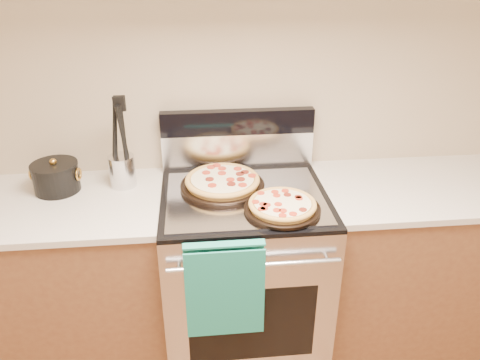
{
  "coord_description": "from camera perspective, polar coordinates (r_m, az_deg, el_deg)",
  "views": [
    {
      "loc": [
        -0.21,
        -0.22,
        1.94
      ],
      "look_at": [
        -0.03,
        1.55,
        1.05
      ],
      "focal_mm": 35.0,
      "sensor_mm": 36.0,
      "label": 1
    }
  ],
  "objects": [
    {
      "name": "saucepan",
      "position": [
        2.33,
        -21.49,
        0.2
      ],
      "size": [
        0.23,
        0.23,
        0.13
      ],
      "primitive_type": "cylinder",
      "rotation": [
        0.0,
        0.0,
        -0.14
      ],
      "color": "black",
      "rests_on": "countertop_left"
    },
    {
      "name": "utensil_crock",
      "position": [
        2.28,
        -14.15,
        1.08
      ],
      "size": [
        0.16,
        0.16,
        0.15
      ],
      "primitive_type": "cylinder",
      "rotation": [
        0.0,
        0.0,
        0.37
      ],
      "color": "silver",
      "rests_on": "countertop_left"
    },
    {
      "name": "wall_back",
      "position": [
        2.3,
        -0.4,
        11.87
      ],
      "size": [
        4.0,
        0.0,
        4.0
      ],
      "primitive_type": "plane",
      "rotation": [
        1.57,
        0.0,
        0.0
      ],
      "color": "tan",
      "rests_on": "ground"
    },
    {
      "name": "range_body",
      "position": [
        2.4,
        0.48,
        -11.69
      ],
      "size": [
        0.76,
        0.68,
        0.9
      ],
      "primitive_type": "cube",
      "color": "#B7B7BC",
      "rests_on": "ground"
    },
    {
      "name": "cooktop",
      "position": [
        2.14,
        0.53,
        -2.02
      ],
      "size": [
        0.76,
        0.68,
        0.02
      ],
      "primitive_type": "cube",
      "color": "black",
      "rests_on": "range_body"
    },
    {
      "name": "backsplash_lower",
      "position": [
        2.38,
        -0.28,
        3.68
      ],
      "size": [
        0.76,
        0.06,
        0.18
      ],
      "primitive_type": "cube",
      "color": "silver",
      "rests_on": "cooktop"
    },
    {
      "name": "dish_towel",
      "position": [
        1.94,
        -1.87,
        -12.98
      ],
      "size": [
        0.32,
        0.05,
        0.42
      ],
      "primitive_type": null,
      "color": "#17776F",
      "rests_on": "oven_handle"
    },
    {
      "name": "pepperoni_pizza_back",
      "position": [
        2.18,
        -2.16,
        -0.29
      ],
      "size": [
        0.48,
        0.48,
        0.05
      ],
      "primitive_type": null,
      "rotation": [
        0.0,
        0.0,
        -0.26
      ],
      "color": "#C38D3B",
      "rests_on": "foil_sheet"
    },
    {
      "name": "oven_handle",
      "position": [
        1.89,
        1.78,
        -10.41
      ],
      "size": [
        0.7,
        0.03,
        0.03
      ],
      "primitive_type": "cylinder",
      "rotation": [
        0.0,
        1.57,
        0.0
      ],
      "color": "silver",
      "rests_on": "range_body"
    },
    {
      "name": "countertop_left",
      "position": [
        2.27,
        -22.28,
        -2.92
      ],
      "size": [
        1.02,
        0.64,
        0.03
      ],
      "primitive_type": "cube",
      "color": "#BAB3A7",
      "rests_on": "cabinet_left"
    },
    {
      "name": "backsplash_upper",
      "position": [
        2.32,
        -0.29,
        7.09
      ],
      "size": [
        0.76,
        0.06,
        0.12
      ],
      "primitive_type": "cube",
      "color": "black",
      "rests_on": "backsplash_lower"
    },
    {
      "name": "cabinet_left",
      "position": [
        2.51,
        -20.47,
        -12.0
      ],
      "size": [
        1.0,
        0.62,
        0.88
      ],
      "primitive_type": "cube",
      "color": "brown",
      "rests_on": "ground"
    },
    {
      "name": "cabinet_right",
      "position": [
        2.65,
        19.93,
        -9.58
      ],
      "size": [
        1.0,
        0.62,
        0.88
      ],
      "primitive_type": "cube",
      "color": "brown",
      "rests_on": "ground"
    },
    {
      "name": "countertop_right",
      "position": [
        2.43,
        21.58,
        -0.84
      ],
      "size": [
        1.02,
        0.64,
        0.03
      ],
      "primitive_type": "cube",
      "color": "#BAB3A7",
      "rests_on": "cabinet_right"
    },
    {
      "name": "oven_window",
      "position": [
        2.15,
        1.5,
        -17.22
      ],
      "size": [
        0.56,
        0.01,
        0.4
      ],
      "primitive_type": "cube",
      "color": "black",
      "rests_on": "range_body"
    },
    {
      "name": "pepperoni_pizza_front",
      "position": [
        2.0,
        5.19,
        -3.17
      ],
      "size": [
        0.38,
        0.38,
        0.04
      ],
      "primitive_type": null,
      "rotation": [
        0.0,
        0.0,
        0.18
      ],
      "color": "#C38D3B",
      "rests_on": "foil_sheet"
    },
    {
      "name": "foil_sheet",
      "position": [
        2.11,
        0.62,
        -2.1
      ],
      "size": [
        0.7,
        0.55,
        0.01
      ],
      "primitive_type": "cube",
      "color": "gray",
      "rests_on": "cooktop"
    }
  ]
}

